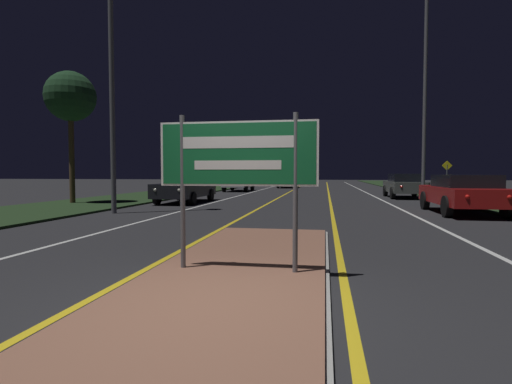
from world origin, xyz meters
name	(u,v)px	position (x,y,z in m)	size (l,w,h in m)	color
ground_plane	(207,313)	(0.00, 0.00, 0.00)	(160.00, 160.00, 0.00)	#232326
median_island	(238,274)	(0.00, 1.48, 0.04)	(2.54, 8.41, 0.10)	#999993
verge_left	(155,195)	(-9.50, 20.00, 0.04)	(5.00, 100.00, 0.08)	#1E3319
verge_right	(476,198)	(9.50, 20.00, 0.04)	(5.00, 100.00, 0.08)	#1E3319
centre_line_yellow_left	(288,193)	(-1.46, 25.00, 0.00)	(0.12, 70.00, 0.01)	gold
centre_line_yellow_right	(329,193)	(1.46, 25.00, 0.00)	(0.12, 70.00, 0.01)	gold
lane_line_white_left	(251,192)	(-4.20, 25.00, 0.00)	(0.12, 70.00, 0.01)	silver
lane_line_white_right	(368,194)	(4.20, 25.00, 0.00)	(0.12, 70.00, 0.01)	silver
edge_line_white_left	(212,192)	(-7.20, 25.00, 0.00)	(0.10, 70.00, 0.01)	silver
edge_line_white_right	(413,194)	(7.20, 25.00, 0.00)	(0.10, 70.00, 0.01)	silver
highway_sign	(237,160)	(0.00, 1.48, 1.64)	(2.23, 0.07, 2.18)	#56565B
streetlight_left_near	(110,3)	(-6.30, 9.30, 7.44)	(0.62, 0.62, 10.88)	#56565B
streetlight_right_near	(425,70)	(6.21, 17.91, 6.70)	(0.46, 0.46, 11.32)	#56565B
car_receding_0	(462,192)	(6.04, 11.32, 0.76)	(2.02, 4.77, 1.39)	maroon
car_receding_1	(404,185)	(5.76, 20.40, 0.76)	(1.92, 4.49, 1.41)	#4C514C
car_approaching_0	(186,188)	(-5.59, 14.89, 0.73)	(1.93, 4.74, 1.38)	black
car_approaching_1	(239,182)	(-5.60, 27.26, 0.75)	(1.93, 4.50, 1.39)	#B7B7BC
car_approaching_2	(288,181)	(-2.40, 35.34, 0.70)	(1.85, 4.82, 1.29)	maroon
warning_sign	(447,174)	(8.54, 22.08, 1.36)	(0.60, 0.06, 2.12)	#56565B
roadside_palm_left	(70,98)	(-10.28, 12.70, 4.89)	(2.26, 2.26, 5.99)	#4C3823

